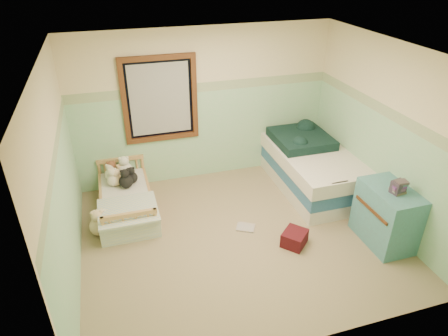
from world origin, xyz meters
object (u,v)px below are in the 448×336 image
object	(u,v)px
plush_floor_cream	(101,224)
dresser	(386,216)
red_pillow	(294,238)
floor_book	(246,227)
plush_floor_tan	(99,226)
twin_bed_frame	(308,179)
toddler_bed_frame	(127,206)

from	to	relation	value
plush_floor_cream	dresser	world-z (taller)	dresser
plush_floor_cream	red_pillow	xyz separation A→B (m)	(2.46, -1.02, -0.03)
dresser	floor_book	distance (m)	1.89
plush_floor_cream	dresser	size ratio (longest dim) A/B	0.32
plush_floor_cream	floor_book	xyz separation A→B (m)	(1.96, -0.50, -0.12)
plush_floor_tan	twin_bed_frame	bearing A→B (deg)	5.71
floor_book	dresser	bearing A→B (deg)	4.20
plush_floor_tan	toddler_bed_frame	bearing A→B (deg)	47.47
red_pillow	plush_floor_cream	bearing A→B (deg)	157.54
toddler_bed_frame	plush_floor_tan	xyz separation A→B (m)	(-0.41, -0.45, 0.04)
toddler_bed_frame	twin_bed_frame	xyz separation A→B (m)	(2.97, -0.11, 0.01)
plush_floor_tan	red_pillow	distance (m)	2.68
dresser	floor_book	xyz separation A→B (m)	(-1.68, 0.78, -0.40)
red_pillow	twin_bed_frame	bearing A→B (deg)	56.12
toddler_bed_frame	red_pillow	world-z (taller)	red_pillow
toddler_bed_frame	dresser	distance (m)	3.68
toddler_bed_frame	plush_floor_tan	distance (m)	0.61
plush_floor_tan	floor_book	size ratio (longest dim) A/B	1.04
toddler_bed_frame	plush_floor_tan	bearing A→B (deg)	-132.53
plush_floor_cream	twin_bed_frame	world-z (taller)	plush_floor_cream
plush_floor_tan	plush_floor_cream	bearing A→B (deg)	50.43
toddler_bed_frame	dresser	xyz separation A→B (m)	(3.25, -1.70, 0.31)
floor_book	plush_floor_cream	bearing A→B (deg)	-165.27
toddler_bed_frame	floor_book	distance (m)	1.82
plush_floor_cream	red_pillow	world-z (taller)	plush_floor_cream
plush_floor_cream	dresser	bearing A→B (deg)	-19.46
toddler_bed_frame	plush_floor_cream	xyz separation A→B (m)	(-0.38, -0.41, 0.03)
twin_bed_frame	plush_floor_tan	bearing A→B (deg)	-174.29
twin_bed_frame	red_pillow	world-z (taller)	twin_bed_frame
plush_floor_tan	red_pillow	world-z (taller)	plush_floor_tan
twin_bed_frame	dresser	bearing A→B (deg)	-79.84
twin_bed_frame	floor_book	distance (m)	1.61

